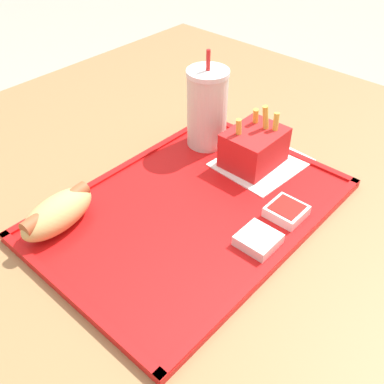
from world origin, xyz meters
name	(u,v)px	position (x,y,z in m)	size (l,w,h in m)	color
dining_table	(199,342)	(0.00, 0.00, 0.38)	(1.20, 1.20, 0.77)	olive
food_tray	(192,209)	(-0.02, 0.00, 0.77)	(0.46, 0.33, 0.01)	red
paper_napkin	(261,162)	(0.15, -0.01, 0.78)	(0.16, 0.14, 0.00)	white
soda_cup	(207,108)	(0.13, 0.10, 0.85)	(0.07, 0.07, 0.18)	silver
hot_dog_far	(57,213)	(-0.18, 0.12, 0.80)	(0.13, 0.07, 0.05)	tan
fries_carton	(255,147)	(0.14, 0.00, 0.81)	(0.10, 0.08, 0.11)	red
sauce_cup_mayo	(258,239)	(-0.02, -0.12, 0.78)	(0.05, 0.05, 0.02)	silver
sauce_cup_ketchup	(286,211)	(0.06, -0.12, 0.78)	(0.05, 0.05, 0.02)	silver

